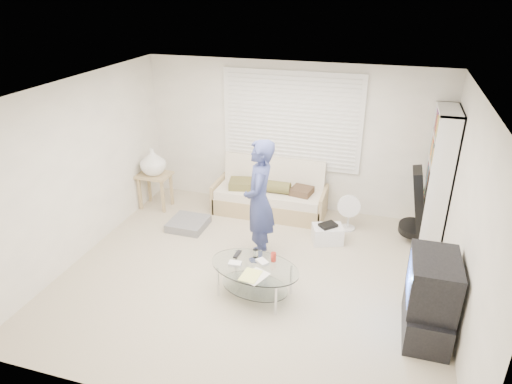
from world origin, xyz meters
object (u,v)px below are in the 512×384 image
(futon_sofa, at_px, (270,196))
(coffee_table, at_px, (255,272))
(tv_unit, at_px, (430,298))
(bookshelf, at_px, (438,177))

(futon_sofa, xyz_separation_m, coffee_table, (0.41, -2.27, 0.04))
(tv_unit, height_order, coffee_table, tv_unit)
(futon_sofa, bearing_deg, bookshelf, -2.36)
(futon_sofa, height_order, coffee_table, futon_sofa)
(bookshelf, bearing_deg, coffee_table, -135.04)
(bookshelf, distance_m, coffee_table, 3.13)
(futon_sofa, relative_size, tv_unit, 1.92)
(futon_sofa, height_order, tv_unit, tv_unit)
(coffee_table, bearing_deg, bookshelf, 44.96)
(futon_sofa, height_order, bookshelf, bookshelf)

